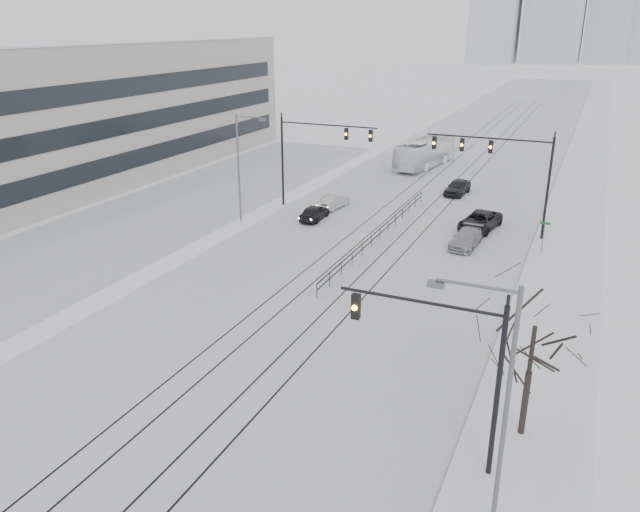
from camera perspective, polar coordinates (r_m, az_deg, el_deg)
The scene contains 21 objects.
ground at distance 25.46m, azimuth -18.15°, elevation -19.22°, with size 500.00×500.00×0.00m, color white.
road at distance 76.86m, azimuth 12.78°, elevation 8.15°, with size 22.00×260.00×0.02m, color silver.
sidewalk_east at distance 75.50m, azimuth 22.90°, elevation 6.88°, with size 5.00×260.00×0.16m, color silver.
curb at distance 75.57m, azimuth 21.04°, elevation 7.12°, with size 0.10×260.00×0.12m, color gray.
parking_strip at distance 61.76m, azimuth -10.86°, elevation 5.31°, with size 14.00×60.00×0.03m, color silver.
tram_rails at distance 57.91m, azimuth 8.69°, elevation 4.44°, with size 5.30×180.00×0.01m.
office_building at distance 72.09m, azimuth -23.40°, elevation 11.91°, with size 20.20×62.20×14.11m.
traffic_mast_near at distance 23.10m, azimuth 12.16°, elevation -9.27°, with size 6.10×0.37×7.00m.
traffic_mast_ne at distance 50.24m, azimuth 16.52°, elevation 8.11°, with size 9.60×0.37×8.00m.
traffic_mast_nw at distance 55.77m, azimuth -0.72°, elevation 9.92°, with size 9.10×0.37×8.00m.
street_light_east at distance 19.99m, azimuth 15.87°, elevation -12.57°, with size 2.73×0.25×9.00m.
street_light_west at distance 52.33m, azimuth -7.20°, elevation 8.65°, with size 2.73×0.25×9.00m.
bare_tree at distance 25.54m, azimuth 18.94°, elevation -7.13°, with size 4.40×4.40×6.10m.
median_fence at distance 48.60m, azimuth 5.51°, elevation 2.06°, with size 0.06×24.00×1.00m.
street_sign at distance 48.07m, azimuth 19.79°, elevation 2.05°, with size 0.70×0.06×2.40m.
sedan_sb_inner at distance 53.33m, azimuth -0.52°, elevation 3.99°, with size 1.57×3.90×1.33m, color black.
sedan_sb_outer at distance 56.81m, azimuth 1.27°, elevation 4.99°, with size 1.33×3.82×1.26m, color #A5A7AD.
sedan_nb_front at distance 52.42m, azimuth 14.41°, elevation 3.10°, with size 2.40×5.21×1.45m, color black.
sedan_nb_right at distance 48.13m, azimuth 13.20°, elevation 1.55°, with size 1.79×4.41×1.28m, color #939499.
sedan_nb_far at distance 62.91m, azimuth 12.47°, elevation 6.16°, with size 1.75×4.35×1.48m, color black.
box_truck at distance 74.54m, azimuth 9.59°, elevation 9.24°, with size 2.69×11.48×3.20m, color white.
Camera 1 is at (14.32, -13.83, 15.88)m, focal length 35.00 mm.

